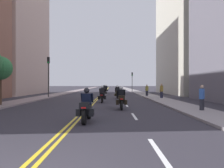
# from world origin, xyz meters

# --- Properties ---
(ground_plane) EXTENTS (264.00, 264.00, 0.00)m
(ground_plane) POSITION_xyz_m (0.00, 48.00, 0.00)
(ground_plane) COLOR #2E2C34
(sidewalk_left) EXTENTS (2.39, 144.00, 0.12)m
(sidewalk_left) POSITION_xyz_m (-7.07, 48.00, 0.06)
(sidewalk_left) COLOR gray
(sidewalk_left) RESTS_ON ground
(sidewalk_right) EXTENTS (2.39, 144.00, 0.12)m
(sidewalk_right) POSITION_xyz_m (7.07, 48.00, 0.06)
(sidewalk_right) COLOR gray
(sidewalk_right) RESTS_ON ground
(centreline_yellow_inner) EXTENTS (0.12, 132.00, 0.01)m
(centreline_yellow_inner) POSITION_xyz_m (-0.12, 48.00, 0.00)
(centreline_yellow_inner) COLOR yellow
(centreline_yellow_inner) RESTS_ON ground
(centreline_yellow_outer) EXTENTS (0.12, 132.00, 0.01)m
(centreline_yellow_outer) POSITION_xyz_m (0.12, 48.00, 0.00)
(centreline_yellow_outer) COLOR yellow
(centreline_yellow_outer) RESTS_ON ground
(lane_dashes_white) EXTENTS (0.14, 56.40, 0.01)m
(lane_dashes_white) POSITION_xyz_m (2.94, 29.00, 0.00)
(lane_dashes_white) COLOR silver
(lane_dashes_white) RESTS_ON ground
(building_left_1) EXTENTS (7.31, 15.71, 28.76)m
(building_left_1) POSITION_xyz_m (-14.96, 33.54, 14.38)
(building_left_1) COLOR tan
(building_left_1) RESTS_ON ground
(building_right_1) EXTENTS (7.25, 18.09, 27.79)m
(building_right_1) POSITION_xyz_m (14.93, 34.32, 13.90)
(building_right_1) COLOR beige
(building_right_1) RESTS_ON ground
(motorcycle_0) EXTENTS (0.77, 2.18, 1.57)m
(motorcycle_0) POSITION_xyz_m (0.57, 6.23, 0.64)
(motorcycle_0) COLOR black
(motorcycle_0) RESTS_ON ground
(motorcycle_1) EXTENTS (0.76, 2.12, 1.62)m
(motorcycle_1) POSITION_xyz_m (2.38, 11.29, 0.66)
(motorcycle_1) COLOR black
(motorcycle_1) RESTS_ON ground
(motorcycle_2) EXTENTS (0.76, 2.07, 1.62)m
(motorcycle_2) POSITION_xyz_m (0.80, 16.82, 0.65)
(motorcycle_2) COLOR black
(motorcycle_2) RESTS_ON ground
(motorcycle_3) EXTENTS (0.78, 2.11, 1.57)m
(motorcycle_3) POSITION_xyz_m (2.39, 22.01, 0.65)
(motorcycle_3) COLOR black
(motorcycle_3) RESTS_ON ground
(motorcycle_4) EXTENTS (0.77, 2.14, 1.60)m
(motorcycle_4) POSITION_xyz_m (0.60, 27.74, 0.65)
(motorcycle_4) COLOR black
(motorcycle_4) RESTS_ON ground
(motorcycle_5) EXTENTS (0.77, 2.17, 1.56)m
(motorcycle_5) POSITION_xyz_m (2.64, 32.79, 0.63)
(motorcycle_5) COLOR black
(motorcycle_5) RESTS_ON ground
(motorcycle_6) EXTENTS (0.77, 2.24, 1.65)m
(motorcycle_6) POSITION_xyz_m (0.59, 38.33, 0.66)
(motorcycle_6) COLOR black
(motorcycle_6) RESTS_ON ground
(traffic_light_near) EXTENTS (0.28, 0.38, 5.14)m
(traffic_light_near) POSITION_xyz_m (-6.27, 23.60, 3.51)
(traffic_light_near) COLOR black
(traffic_light_near) RESTS_ON ground
(traffic_light_far) EXTENTS (0.28, 0.38, 4.38)m
(traffic_light_far) POSITION_xyz_m (6.27, 44.94, 3.03)
(traffic_light_far) COLOR black
(traffic_light_far) RESTS_ON ground
(pedestrian_0) EXTENTS (0.48, 0.42, 1.68)m
(pedestrian_0) POSITION_xyz_m (6.55, 26.08, 0.87)
(pedestrian_0) COLOR #22232C
(pedestrian_0) RESTS_ON ground
(pedestrian_1) EXTENTS (0.43, 0.47, 1.67)m
(pedestrian_1) POSITION_xyz_m (7.33, 9.80, 0.86)
(pedestrian_1) COLOR #282831
(pedestrian_1) RESTS_ON ground
(pedestrian_2) EXTENTS (0.46, 0.45, 1.78)m
(pedestrian_2) POSITION_xyz_m (7.50, 21.50, 0.92)
(pedestrian_2) COLOR #202236
(pedestrian_2) RESTS_ON ground
(street_tree_1) EXTENTS (1.84, 1.84, 3.91)m
(street_tree_1) POSITION_xyz_m (-6.99, 13.23, 2.95)
(street_tree_1) COLOR #4A3325
(street_tree_1) RESTS_ON ground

